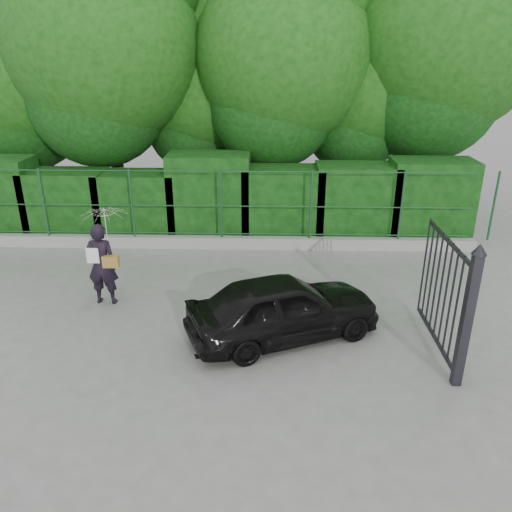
{
  "coord_description": "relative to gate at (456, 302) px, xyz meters",
  "views": [
    {
      "loc": [
        1.66,
        -7.76,
        4.86
      ],
      "look_at": [
        1.39,
        1.3,
        1.1
      ],
      "focal_mm": 35.0,
      "sensor_mm": 36.0,
      "label": 1
    }
  ],
  "objects": [
    {
      "name": "car",
      "position": [
        -2.68,
        0.87,
        -0.59
      ],
      "size": [
        3.75,
        2.64,
        1.19
      ],
      "primitive_type": "imported",
      "rotation": [
        0.0,
        0.0,
        1.97
      ],
      "color": "black",
      "rests_on": "ground"
    },
    {
      "name": "trees",
      "position": [
        -3.46,
        8.46,
        3.43
      ],
      "size": [
        17.1,
        6.15,
        8.08
      ],
      "color": "black",
      "rests_on": "ground"
    },
    {
      "name": "ground",
      "position": [
        -4.6,
        0.72,
        -1.19
      ],
      "size": [
        80.0,
        80.0,
        0.0
      ],
      "primitive_type": "plane",
      "color": "gray"
    },
    {
      "name": "hedge",
      "position": [
        -4.51,
        6.22,
        -0.17
      ],
      "size": [
        14.2,
        1.2,
        2.29
      ],
      "color": "black",
      "rests_on": "ground"
    },
    {
      "name": "gate",
      "position": [
        0.0,
        0.0,
        0.0
      ],
      "size": [
        0.22,
        2.33,
        2.36
      ],
      "color": "black",
      "rests_on": "ground"
    },
    {
      "name": "fence",
      "position": [
        -4.38,
        5.22,
        0.01
      ],
      "size": [
        14.13,
        0.06,
        1.8
      ],
      "color": "#1B4825",
      "rests_on": "kerb"
    },
    {
      "name": "woman",
      "position": [
        -6.23,
        2.11,
        0.12
      ],
      "size": [
        0.91,
        0.9,
        2.03
      ],
      "color": "black",
      "rests_on": "ground"
    },
    {
      "name": "kerb",
      "position": [
        -4.6,
        5.22,
        -1.04
      ],
      "size": [
        14.0,
        0.25,
        0.3
      ],
      "primitive_type": "cube",
      "color": "#9E9E99",
      "rests_on": "ground"
    }
  ]
}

